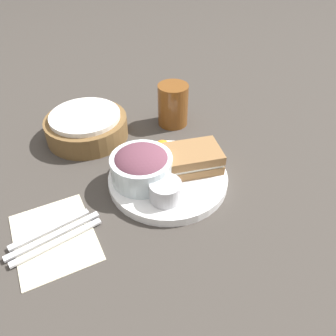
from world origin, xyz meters
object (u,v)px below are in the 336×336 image
knife (54,235)px  dressing_cup (165,191)px  sandwich (192,158)px  drink_glass (173,105)px  bread_basket (87,126)px  plate (168,178)px  spoon (50,229)px  fork (57,242)px  salad_bowl (142,165)px

knife → dressing_cup: bearing=165.8°
sandwich → drink_glass: 0.22m
dressing_cup → drink_glass: size_ratio=0.58×
bread_basket → drink_glass: bearing=-10.0°
drink_glass → knife: (-0.38, -0.25, -0.05)m
plate → spoon: size_ratio=1.68×
bread_basket → fork: size_ratio=1.21×
spoon → bread_basket: bearing=-128.4°
spoon → sandwich: bearing=175.8°
spoon → plate: bearing=176.1°
spoon → salad_bowl: bearing=-178.3°
plate → fork: 0.26m
sandwich → knife: bearing=-171.7°
sandwich → dressing_cup: sandwich is taller
dressing_cup → bread_basket: size_ratio=0.31×
spoon → dressing_cup: bearing=161.4°
fork → dressing_cup: bearing=170.4°
dressing_cup → spoon: dressing_cup is taller
bread_basket → fork: bread_basket is taller
plate → sandwich: size_ratio=1.92×
plate → knife: bearing=-170.7°
salad_bowl → drink_glass: bearing=48.1°
plate → fork: plate is taller
plate → sandwich: 0.07m
dressing_cup → fork: 0.22m
dressing_cup → fork: size_ratio=0.38×
drink_glass → spoon: size_ratio=0.73×
plate → salad_bowl: (-0.05, 0.02, 0.05)m
fork → knife: size_ratio=0.95×
dressing_cup → bread_basket: bearing=102.9°
plate → drink_glass: bearing=60.2°
dressing_cup → bread_basket: (-0.07, 0.31, -0.01)m
dressing_cup → knife: (-0.22, 0.02, -0.03)m
drink_glass → spoon: 0.45m
plate → drink_glass: drink_glass is taller
bread_basket → spoon: bearing=-119.0°
salad_bowl → knife: bearing=-164.1°
salad_bowl → fork: bearing=-159.4°
salad_bowl → bread_basket: 0.24m
plate → salad_bowl: salad_bowl is taller
sandwich → salad_bowl: (-0.12, 0.01, 0.01)m
drink_glass → sandwich: bearing=-106.1°
plate → spoon: (-0.26, -0.02, -0.00)m
fork → spoon: size_ratio=1.11×
drink_glass → spoon: bearing=-148.3°
dressing_cup → drink_glass: 0.32m
fork → knife: same height
bread_basket → sandwich: bearing=-55.6°
sandwich → spoon: sandwich is taller
dressing_cup → drink_glass: (0.16, 0.27, 0.02)m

